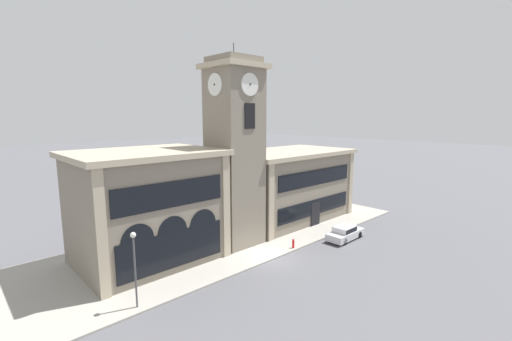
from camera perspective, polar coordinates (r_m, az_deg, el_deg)
name	(u,v)px	position (r m, az deg, el deg)	size (l,w,h in m)	color
ground_plane	(275,260)	(30.39, 3.11, -14.60)	(300.00, 300.00, 0.00)	#56565B
sidewalk_kerb	(226,238)	(35.00, -5.02, -11.22)	(42.34, 13.44, 0.15)	#A39E93
clock_tower	(235,154)	(31.85, -3.57, 2.84)	(4.85, 4.85, 18.59)	gray
town_hall_left_wing	(147,206)	(30.11, -17.68, -5.71)	(11.66, 8.98, 9.41)	gray
town_hall_right_wing	(288,185)	(40.76, 5.28, -2.39)	(15.49, 8.98, 8.19)	gray
parked_car_near	(345,232)	(35.68, 14.61, -9.95)	(4.45, 1.83, 1.42)	silver
street_lamp	(134,257)	(23.24, -19.62, -13.49)	(0.36, 0.36, 4.97)	#4C4C51
fire_hydrant	(293,244)	(32.41, 6.23, -12.00)	(0.22, 0.22, 0.87)	red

